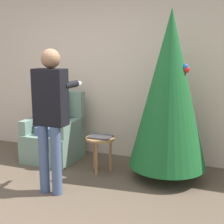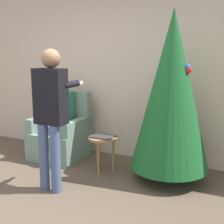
{
  "view_description": "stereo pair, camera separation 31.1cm",
  "coord_description": "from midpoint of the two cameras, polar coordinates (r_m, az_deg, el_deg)",
  "views": [
    {
      "loc": [
        1.92,
        -2.36,
        1.69
      ],
      "look_at": [
        0.6,
        1.1,
        0.95
      ],
      "focal_mm": 50.0,
      "sensor_mm": 36.0,
      "label": 1
    },
    {
      "loc": [
        2.2,
        -2.24,
        1.69
      ],
      "look_at": [
        0.6,
        1.1,
        0.95
      ],
      "focal_mm": 50.0,
      "sensor_mm": 36.0,
      "label": 2
    }
  ],
  "objects": [
    {
      "name": "laptop",
      "position": [
        4.32,
        0.42,
        -4.54
      ],
      "size": [
        0.31,
        0.24,
        0.02
      ],
      "color": "#38383D",
      "rests_on": "side_stool"
    },
    {
      "name": "person_standing",
      "position": [
        3.7,
        -8.79,
        0.68
      ],
      "size": [
        0.4,
        0.57,
        1.7
      ],
      "color": "#475B84",
      "rests_on": "ground_plane"
    },
    {
      "name": "wall_back",
      "position": [
        4.99,
        1.24,
        7.43
      ],
      "size": [
        8.0,
        0.06,
        2.7
      ],
      "color": "beige",
      "rests_on": "ground_plane"
    },
    {
      "name": "ground_plane",
      "position": [
        3.52,
        -14.86,
        -17.76
      ],
      "size": [
        14.0,
        14.0,
        0.0
      ],
      "primitive_type": "plane",
      "color": "brown"
    },
    {
      "name": "person_seated",
      "position": [
        4.9,
        -7.85,
        -0.58
      ],
      "size": [
        0.36,
        0.46,
        1.25
      ],
      "color": "#475B84",
      "rests_on": "ground_plane"
    },
    {
      "name": "christmas_tree",
      "position": [
        4.0,
        13.05,
        3.83
      ],
      "size": [
        1.01,
        1.01,
        2.2
      ],
      "color": "brown",
      "rests_on": "ground_plane"
    },
    {
      "name": "side_stool",
      "position": [
        4.35,
        0.42,
        -5.71
      ],
      "size": [
        0.4,
        0.4,
        0.5
      ],
      "color": "#A37547",
      "rests_on": "ground_plane"
    },
    {
      "name": "armchair",
      "position": [
        5.01,
        -7.52,
        -4.3
      ],
      "size": [
        0.76,
        0.74,
        1.04
      ],
      "color": "gray",
      "rests_on": "ground_plane"
    }
  ]
}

